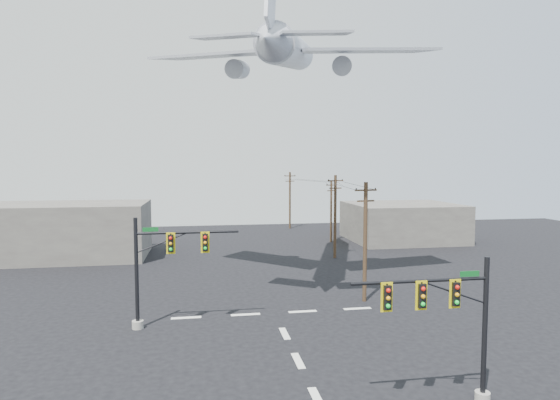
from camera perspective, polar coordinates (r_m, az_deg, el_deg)
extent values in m
plane|color=black|center=(22.40, 4.50, -22.96)|extent=(120.00, 120.00, 0.00)
cube|color=silver|center=(22.40, 4.50, -22.94)|extent=(0.40, 2.00, 0.01)
cube|color=silver|center=(25.92, 2.22, -18.98)|extent=(0.40, 2.00, 0.01)
cube|color=silver|center=(29.57, 0.56, -15.96)|extent=(0.40, 2.00, 0.01)
cube|color=silver|center=(32.95, -11.37, -13.89)|extent=(2.00, 0.40, 0.01)
cube|color=silver|center=(33.06, -4.22, -13.75)|extent=(2.00, 0.40, 0.01)
cube|color=silver|center=(33.65, 2.77, -13.42)|extent=(2.00, 0.40, 0.01)
cube|color=silver|center=(34.69, 9.40, -12.92)|extent=(2.00, 0.40, 0.01)
cylinder|color=gray|center=(23.63, 23.45, -21.18)|extent=(0.64, 0.64, 0.46)
cylinder|color=black|center=(22.53, 23.68, -14.35)|extent=(0.22, 0.22, 6.38)
cylinder|color=black|center=(20.44, 16.72, -9.43)|extent=(6.02, 0.15, 0.15)
cylinder|color=black|center=(21.27, 20.38, -10.50)|extent=(3.20, 0.07, 0.07)
cube|color=black|center=(21.17, 20.57, -10.66)|extent=(0.31, 0.27, 1.00)
cube|color=yellow|center=(21.18, 20.54, -10.65)|extent=(0.50, 0.04, 1.23)
sphere|color=red|center=(20.96, 20.81, -9.91)|extent=(0.18, 0.18, 0.18)
sphere|color=orange|center=(21.04, 20.78, -10.76)|extent=(0.18, 0.18, 0.18)
sphere|color=#0BBD2A|center=(21.12, 20.76, -11.59)|extent=(0.18, 0.18, 0.18)
cube|color=black|center=(20.47, 16.86, -11.08)|extent=(0.31, 0.27, 1.00)
cube|color=yellow|center=(20.49, 16.84, -11.07)|extent=(0.50, 0.04, 1.23)
sphere|color=red|center=(20.25, 17.08, -10.32)|extent=(0.18, 0.18, 0.18)
sphere|color=orange|center=(20.34, 17.06, -11.19)|extent=(0.18, 0.18, 0.18)
sphere|color=#0BBD2A|center=(20.42, 17.04, -12.05)|extent=(0.18, 0.18, 0.18)
cube|color=black|center=(19.86, 12.89, -11.48)|extent=(0.31, 0.27, 1.00)
cube|color=yellow|center=(19.88, 12.87, -11.47)|extent=(0.50, 0.04, 1.23)
sphere|color=red|center=(19.64, 13.08, -10.70)|extent=(0.18, 0.18, 0.18)
sphere|color=orange|center=(19.72, 13.07, -11.60)|extent=(0.18, 0.18, 0.18)
sphere|color=#0BBD2A|center=(19.81, 13.05, -12.48)|extent=(0.18, 0.18, 0.18)
cube|color=#0C541C|center=(21.39, 22.12, -8.33)|extent=(0.87, 0.04, 0.24)
cylinder|color=gray|center=(31.62, -16.95, -14.33)|extent=(0.70, 0.70, 0.50)
cylinder|color=black|center=(30.74, -17.08, -8.57)|extent=(0.24, 0.24, 7.01)
cylinder|color=black|center=(30.04, -11.16, -3.90)|extent=(6.35, 0.16, 0.16)
cylinder|color=black|center=(30.21, -14.16, -5.06)|extent=(3.40, 0.08, 0.08)
cube|color=black|center=(30.03, -13.17, -5.15)|extent=(0.34, 0.30, 1.10)
cube|color=yellow|center=(30.05, -13.17, -5.15)|extent=(0.55, 0.04, 1.35)
sphere|color=red|center=(29.81, -13.21, -4.54)|extent=(0.20, 0.20, 0.20)
sphere|color=orange|center=(29.87, -13.19, -5.21)|extent=(0.20, 0.20, 0.20)
sphere|color=#0BBD2A|center=(29.92, -13.18, -5.87)|extent=(0.20, 0.20, 0.20)
cube|color=black|center=(29.97, -9.11, -5.11)|extent=(0.34, 0.30, 1.10)
cube|color=yellow|center=(29.99, -9.11, -5.11)|extent=(0.55, 0.04, 1.35)
sphere|color=red|center=(29.75, -9.12, -4.50)|extent=(0.20, 0.20, 0.20)
sphere|color=orange|center=(29.81, -9.11, -5.17)|extent=(0.20, 0.20, 0.20)
sphere|color=#0BBD2A|center=(29.87, -9.10, -5.83)|extent=(0.20, 0.20, 0.20)
cube|color=#0C541C|center=(30.09, -15.51, -3.48)|extent=(0.95, 0.04, 0.26)
cylinder|color=#45301D|center=(35.59, 10.34, -5.08)|extent=(0.30, 0.30, 8.98)
cube|color=#45301D|center=(35.16, 10.42, 1.19)|extent=(1.79, 0.41, 0.12)
cube|color=#45301D|center=(35.21, 10.41, -0.11)|extent=(1.40, 0.35, 0.12)
cylinder|color=black|center=(34.77, 9.28, 1.33)|extent=(0.10, 0.10, 0.12)
cylinder|color=black|center=(35.16, 10.43, 1.35)|extent=(0.10, 0.10, 0.12)
cylinder|color=black|center=(35.56, 11.55, 1.36)|extent=(0.10, 0.10, 0.12)
cylinder|color=#45301D|center=(51.61, 6.74, -2.03)|extent=(0.31, 0.31, 9.13)
cube|color=#45301D|center=(51.32, 6.78, 2.36)|extent=(1.84, 0.43, 0.12)
cube|color=#45301D|center=(51.36, 6.77, 1.44)|extent=(1.44, 0.36, 0.12)
cylinder|color=black|center=(50.97, 5.95, 2.47)|extent=(0.10, 0.10, 0.12)
cylinder|color=black|center=(51.32, 6.78, 2.47)|extent=(0.10, 0.10, 0.12)
cylinder|color=black|center=(51.69, 7.60, 2.48)|extent=(0.10, 0.10, 0.12)
cylinder|color=#45301D|center=(62.32, 6.24, -1.40)|extent=(0.28, 0.28, 8.12)
cube|color=#45301D|center=(62.07, 6.27, 1.82)|extent=(1.57, 0.75, 0.11)
cube|color=#45301D|center=(62.10, 6.27, 1.14)|extent=(1.23, 0.61, 0.11)
cylinder|color=black|center=(61.60, 5.74, 1.89)|extent=(0.09, 0.09, 0.11)
cylinder|color=black|center=(62.06, 6.27, 1.91)|extent=(0.09, 0.09, 0.11)
cylinder|color=black|center=(62.53, 6.80, 1.92)|extent=(0.09, 0.09, 0.11)
cylinder|color=#45301D|center=(75.00, 1.21, -0.04)|extent=(0.31, 0.31, 9.08)
cube|color=#45301D|center=(74.80, 1.22, 2.95)|extent=(1.88, 0.40, 0.13)
cube|color=#45301D|center=(74.83, 1.22, 2.32)|extent=(1.46, 0.34, 0.13)
cylinder|color=black|center=(74.53, 0.61, 3.03)|extent=(0.10, 0.10, 0.13)
cylinder|color=black|center=(74.80, 1.22, 3.03)|extent=(0.10, 0.10, 0.13)
cylinder|color=black|center=(75.08, 1.82, 3.04)|extent=(0.10, 0.10, 0.13)
cylinder|color=black|center=(42.98, 7.23, 1.81)|extent=(2.45, 16.23, 0.03)
cylinder|color=black|center=(56.48, 5.74, 2.01)|extent=(2.62, 10.44, 0.03)
cylinder|color=black|center=(68.19, 2.87, 2.40)|extent=(3.04, 13.82, 0.03)
cylinder|color=black|center=(43.48, 9.28, 1.82)|extent=(2.49, 16.23, 0.03)
cylinder|color=black|center=(56.92, 7.25, 2.02)|extent=(2.45, 10.44, 0.03)
cylinder|color=black|center=(68.55, 4.15, 2.40)|extent=(2.85, 13.82, 0.03)
cylinder|color=#B7BBC4|center=(41.62, 1.15, 17.75)|extent=(8.15, 18.17, 5.91)
cone|color=#B7BBC4|center=(52.50, 2.58, 17.05)|extent=(4.04, 5.07, 3.49)
cone|color=#B7BBC4|center=(30.78, -1.31, 18.92)|extent=(3.75, 4.93, 3.21)
cube|color=#B7BBC4|center=(41.59, -8.19, 17.04)|extent=(11.22, 10.73, 0.91)
cube|color=#B7BBC4|center=(40.13, 10.44, 17.48)|extent=(11.98, 5.47, 0.91)
cylinder|color=#B7BBC4|center=(41.80, -5.19, 15.58)|extent=(2.45, 3.42, 2.07)
cylinder|color=#B7BBC4|center=(40.79, 7.57, 15.85)|extent=(2.45, 3.42, 2.07)
cube|color=#B7BBC4|center=(31.86, -6.54, 19.20)|extent=(4.80, 4.03, 0.50)
cube|color=#B7BBC4|center=(31.01, 4.35, 19.63)|extent=(4.52, 2.14, 0.50)
cube|color=slate|center=(56.81, -24.99, -3.42)|extent=(18.00, 10.00, 6.00)
cube|color=slate|center=(65.58, 14.69, -2.60)|extent=(14.00, 12.00, 5.00)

